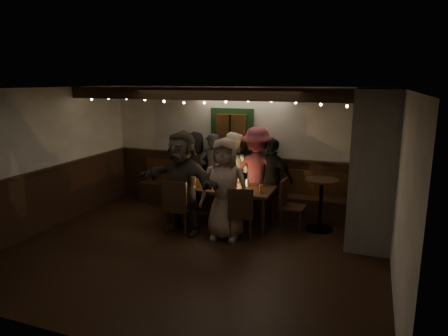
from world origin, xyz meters
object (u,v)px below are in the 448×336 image
at_px(dining_table, 220,189).
at_px(chair_near_right, 240,211).
at_px(person_f, 182,182).
at_px(person_g, 225,189).
at_px(chair_near_left, 177,204).
at_px(chair_end, 289,202).
at_px(person_b, 213,171).
at_px(person_c, 232,173).
at_px(high_top, 321,198).
at_px(person_a, 195,170).
at_px(person_d, 257,171).
at_px(person_e, 272,178).

height_order(dining_table, chair_near_right, chair_near_right).
xyz_separation_m(person_f, person_g, (0.81, 0.00, -0.05)).
bearing_deg(chair_near_left, chair_end, 28.40).
relative_size(chair_near_right, person_g, 0.53).
distance_m(person_b, person_c, 0.49).
xyz_separation_m(chair_near_left, chair_near_right, (1.14, 0.13, -0.03)).
relative_size(high_top, person_b, 0.59).
distance_m(chair_end, person_a, 2.31).
bearing_deg(person_c, chair_near_right, 125.93).
xyz_separation_m(high_top, person_d, (-1.36, 0.45, 0.29)).
bearing_deg(chair_end, person_c, 157.05).
bearing_deg(chair_end, dining_table, -174.58).
bearing_deg(dining_table, chair_near_right, -48.42).
relative_size(dining_table, person_d, 1.14).
bearing_deg(person_g, chair_end, 33.61).
bearing_deg(chair_end, chair_near_right, -127.90).
xyz_separation_m(chair_near_left, chair_end, (1.81, 0.98, -0.04)).
height_order(person_a, person_f, person_f).
xyz_separation_m(dining_table, high_top, (1.87, 0.30, -0.06)).
xyz_separation_m(chair_end, high_top, (0.56, 0.18, 0.08)).
height_order(person_b, person_e, person_b).
height_order(high_top, person_f, person_f).
bearing_deg(person_a, dining_table, 136.74).
bearing_deg(person_e, chair_near_left, 69.50).
height_order(chair_near_right, person_b, person_b).
height_order(dining_table, person_b, person_b).
distance_m(person_a, person_b, 0.42).
distance_m(high_top, person_c, 1.91).
bearing_deg(high_top, chair_end, -162.63).
bearing_deg(person_a, person_c, 171.58).
xyz_separation_m(dining_table, person_b, (-0.47, 0.78, 0.15)).
xyz_separation_m(person_e, person_f, (-1.31, -1.42, 0.14)).
xyz_separation_m(dining_table, chair_end, (1.31, 0.12, -0.14)).
bearing_deg(person_a, person_f, 103.81).
bearing_deg(person_b, person_g, 94.25).
relative_size(chair_near_right, person_e, 0.59).
bearing_deg(person_g, person_b, 112.29).
xyz_separation_m(chair_near_left, person_b, (0.03, 1.63, 0.25)).
height_order(chair_near_right, high_top, high_top).
relative_size(chair_near_left, person_c, 0.59).
relative_size(person_b, person_d, 0.91).
bearing_deg(person_c, dining_table, 100.97).
bearing_deg(person_d, person_f, 49.30).
distance_m(dining_table, person_c, 0.70).
xyz_separation_m(high_top, person_f, (-2.33, -1.00, 0.33)).
bearing_deg(person_f, person_c, 83.70).
xyz_separation_m(chair_end, person_a, (-2.20, 0.64, 0.30)).
height_order(person_a, person_d, person_d).
bearing_deg(chair_near_left, person_f, 76.60).
bearing_deg(person_d, person_a, -7.49).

